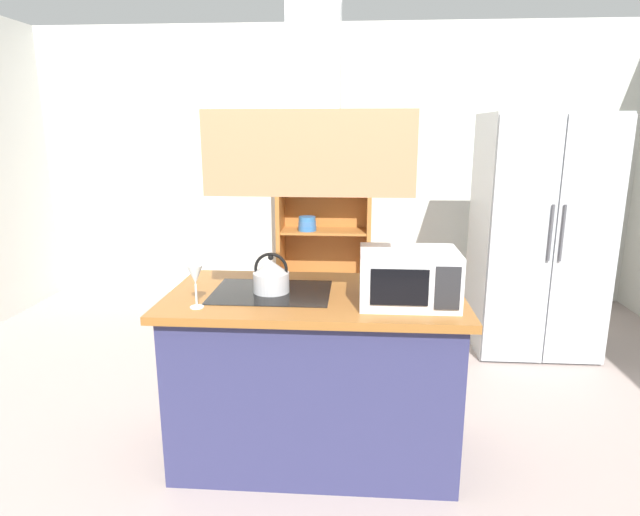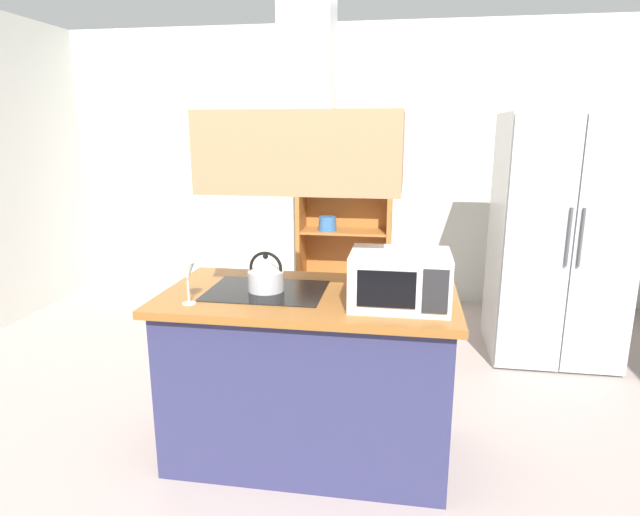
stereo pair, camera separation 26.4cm
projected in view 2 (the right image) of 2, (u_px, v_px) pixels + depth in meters
name	position (u px, v px, depth m)	size (l,w,h in m)	color
ground_plane	(293.00, 463.00, 2.80)	(7.80, 7.80, 0.00)	#A2908A
wall_back	(354.00, 166.00, 5.35)	(6.00, 0.12, 2.70)	silver
kitchen_island	(309.00, 373.00, 2.81)	(1.50, 0.82, 0.90)	navy
range_hood	(308.00, 125.00, 2.51)	(0.90, 0.70, 1.27)	#B67852
refrigerator	(558.00, 239.00, 3.95)	(0.90, 0.77, 1.83)	#B7BFBF
dish_cabinet	(345.00, 222.00, 5.28)	(0.92, 0.40, 1.82)	#A8662D
kettle	(266.00, 275.00, 2.72)	(0.18, 0.18, 0.21)	#B8BAC0
cutting_board	(401.00, 284.00, 2.84)	(0.34, 0.24, 0.02)	#AA814F
microwave	(400.00, 279.00, 2.48)	(0.46, 0.35, 0.26)	silver
wine_glass_on_counter	(187.00, 273.00, 2.50)	(0.08, 0.08, 0.21)	silver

